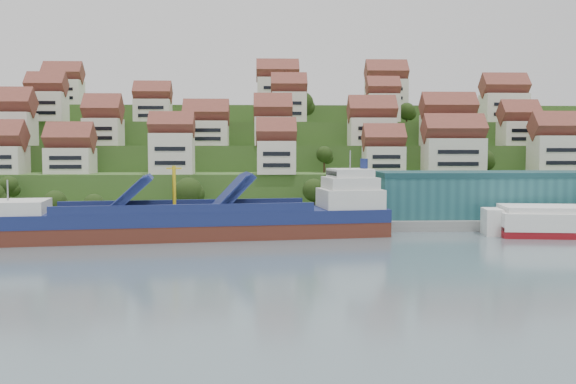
{
  "coord_description": "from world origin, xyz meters",
  "views": [
    {
      "loc": [
        -3.85,
        -122.97,
        17.59
      ],
      "look_at": [
        1.89,
        14.0,
        8.0
      ],
      "focal_mm": 40.0,
      "sensor_mm": 36.0,
      "label": 1
    }
  ],
  "objects": [
    {
      "name": "cargo_ship",
      "position": [
        -14.58,
        1.13,
        3.21
      ],
      "size": [
        76.49,
        22.25,
        16.74
      ],
      "rotation": [
        0.0,
        0.0,
        0.14
      ],
      "color": "#56251A",
      "rests_on": "ground"
    },
    {
      "name": "flagpole",
      "position": [
        18.11,
        10.0,
        6.88
      ],
      "size": [
        1.28,
        0.16,
        8.0
      ],
      "color": "gray",
      "rests_on": "quay"
    },
    {
      "name": "quay",
      "position": [
        20.0,
        15.0,
        1.1
      ],
      "size": [
        180.0,
        14.0,
        2.2
      ],
      "primitive_type": "cube",
      "color": "gray",
      "rests_on": "ground"
    },
    {
      "name": "pebble_beach",
      "position": [
        -58.0,
        12.0,
        0.5
      ],
      "size": [
        45.0,
        20.0,
        1.0
      ],
      "primitive_type": "cube",
      "color": "gray",
      "rests_on": "ground"
    },
    {
      "name": "hillside_village",
      "position": [
        1.98,
        58.1,
        23.57
      ],
      "size": [
        157.42,
        61.94,
        29.0
      ],
      "color": "silver",
      "rests_on": "ground"
    },
    {
      "name": "warehouse",
      "position": [
        52.0,
        17.0,
        7.2
      ],
      "size": [
        60.0,
        15.0,
        10.0
      ],
      "primitive_type": "cube",
      "color": "#22595E",
      "rests_on": "quay"
    },
    {
      "name": "hillside_trees",
      "position": [
        -8.93,
        44.52,
        16.47
      ],
      "size": [
        128.66,
        62.5,
        31.67
      ],
      "color": "#233A13",
      "rests_on": "ground"
    },
    {
      "name": "ground",
      "position": [
        0.0,
        0.0,
        0.0
      ],
      "size": [
        300.0,
        300.0,
        0.0
      ],
      "primitive_type": "plane",
      "color": "slate",
      "rests_on": "ground"
    },
    {
      "name": "hillside",
      "position": [
        0.0,
        103.55,
        10.66
      ],
      "size": [
        260.0,
        128.0,
        31.0
      ],
      "color": "#2D4C1E",
      "rests_on": "ground"
    }
  ]
}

